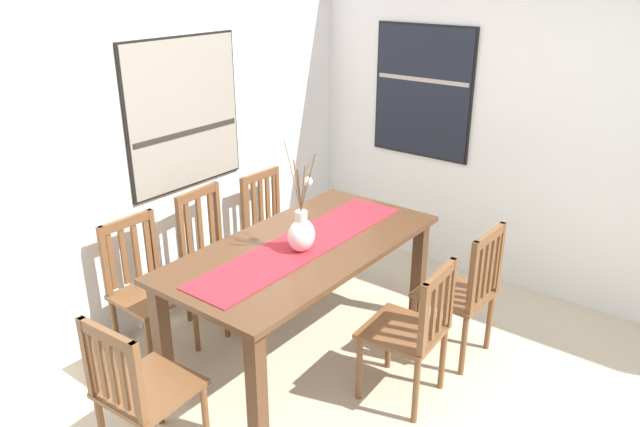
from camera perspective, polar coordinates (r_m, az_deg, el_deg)
name	(u,v)px	position (r m, az deg, el deg)	size (l,w,h in m)	color
ground_plane	(389,403)	(3.74, 6.53, -17.34)	(6.40, 6.40, 0.03)	beige
wall_back	(162,127)	(4.26, -14.63, 7.84)	(6.40, 0.12, 2.70)	white
wall_side	(533,116)	(4.71, 19.39, 8.65)	(0.12, 6.40, 2.70)	white
dining_table	(303,261)	(3.78, -1.60, -4.48)	(1.82, 0.90, 0.77)	#51331E
table_runner	(303,244)	(3.73, -1.62, -2.88)	(1.68, 0.36, 0.01)	#B7232D
centerpiece_vase	(302,232)	(3.60, -1.75, -1.74)	(0.21, 0.28, 0.66)	silver
chair_0	(464,290)	(3.93, 13.39, -7.00)	(0.43, 0.43, 0.91)	brown
chair_1	(146,287)	(4.03, -16.07, -6.62)	(0.43, 0.43, 0.91)	brown
chair_2	(413,330)	(3.52, 8.73, -10.75)	(0.44, 0.44, 0.87)	brown
chair_3	(216,255)	(4.32, -9.79, -3.91)	(0.45, 0.45, 0.94)	brown
chair_4	(273,227)	(4.73, -4.40, -1.29)	(0.43, 0.43, 0.90)	brown
chair_5	(140,389)	(3.17, -16.62, -15.57)	(0.44, 0.44, 0.87)	brown
painting_on_back_wall	(184,114)	(4.27, -12.70, 9.13)	(0.96, 0.05, 1.03)	black
painting_on_side_wall	(423,92)	(4.96, 9.65, 11.21)	(0.05, 0.85, 1.04)	black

